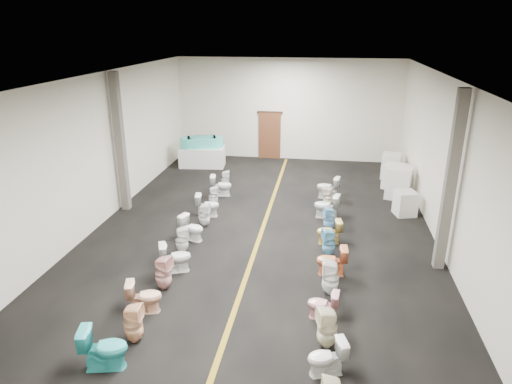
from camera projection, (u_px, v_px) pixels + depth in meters
floor at (262, 230)px, 13.74m from camera, size 16.00×16.00×0.00m
ceiling at (263, 77)px, 12.19m from camera, size 16.00×16.00×0.00m
wall_back at (288, 110)px, 20.39m from camera, size 10.00×0.00×10.00m
wall_front at (169, 335)px, 5.54m from camera, size 10.00×0.00×10.00m
wall_left at (98, 151)px, 13.69m from camera, size 0.00×16.00×16.00m
wall_right at (447, 166)px, 12.24m from camera, size 0.00×16.00×16.00m
aisle_stripe at (262, 230)px, 13.74m from camera, size 0.12×15.60×0.01m
back_door at (270, 136)px, 20.86m from camera, size 1.00×0.10×2.10m
door_frame at (270, 112)px, 20.50m from camera, size 1.15×0.08×0.10m
column_left at (120, 143)px, 14.59m from camera, size 0.25×0.25×4.50m
column_right at (450, 183)px, 10.88m from camera, size 0.25×0.25×4.50m
display_table at (202, 157)px, 19.83m from camera, size 1.99×1.13×0.85m
bathtub at (202, 142)px, 19.61m from camera, size 1.80×1.04×0.55m
appliance_crate_a at (405, 203)px, 14.72m from camera, size 0.76×0.76×0.79m
appliance_crate_b at (399, 183)px, 16.14m from camera, size 1.03×1.03×1.12m
appliance_crate_c at (395, 176)px, 17.18m from camera, size 1.03×1.03×0.90m
appliance_crate_d at (391, 166)px, 18.25m from camera, size 0.85×0.85×1.01m
toilet_left_0 at (104, 348)px, 8.08m from camera, size 0.90×0.64×0.84m
toilet_left_1 at (133, 323)px, 8.76m from camera, size 0.39×0.39×0.82m
toilet_left_2 at (144, 296)px, 9.70m from camera, size 0.82×0.61×0.75m
toilet_left_3 at (163, 273)px, 10.53m from camera, size 0.45×0.44×0.84m
toilet_left_4 at (175, 257)px, 11.31m from camera, size 0.87×0.69×0.78m
toilet_left_5 at (182, 240)px, 12.24m from camera, size 0.45×0.45×0.75m
toilet_left_6 at (192, 228)px, 13.00m from camera, size 0.81×0.62×0.73m
toilet_left_7 at (204, 215)px, 13.87m from camera, size 0.34×0.33×0.73m
toilet_left_8 at (207, 205)px, 14.62m from camera, size 0.80×0.55×0.76m
toilet_left_9 at (213, 196)px, 15.49m from camera, size 0.40×0.39×0.68m
toilet_left_10 at (221, 185)px, 16.40m from camera, size 0.81×0.54×0.77m
toilet_left_11 at (225, 180)px, 17.16m from camera, size 0.37×0.36×0.68m
toilet_right_1 at (327, 358)px, 7.94m from camera, size 0.77×0.59×0.69m
toilet_right_2 at (327, 328)px, 8.61m from camera, size 0.50×0.49×0.86m
toilet_right_3 at (323, 305)px, 9.48m from camera, size 0.68×0.44×0.66m
toilet_right_4 at (331, 278)px, 10.32m from camera, size 0.39×0.38×0.85m
toilet_right_5 at (332, 261)px, 11.16m from camera, size 0.77×0.47×0.75m
toilet_right_6 at (329, 243)px, 12.07m from camera, size 0.45×0.45×0.77m
toilet_right_7 at (329, 232)px, 12.80m from camera, size 0.74×0.51×0.70m
toilet_right_8 at (329, 219)px, 13.61m from camera, size 0.42×0.42×0.73m
toilet_right_9 at (327, 206)px, 14.46m from camera, size 0.88×0.62×0.81m
toilet_right_10 at (328, 198)px, 15.28m from camera, size 0.42×0.42×0.74m
toilet_right_11 at (328, 187)px, 16.13m from camera, size 0.87×0.60×0.81m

